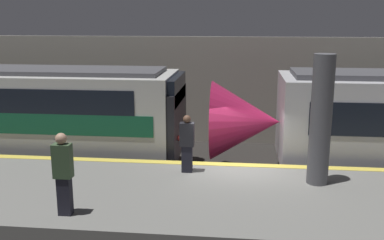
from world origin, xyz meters
name	(u,v)px	position (x,y,z in m)	size (l,w,h in m)	color
ground_plane	(237,200)	(0.00, 0.00, 0.00)	(120.00, 120.00, 0.00)	#282623
platform	(237,215)	(0.00, -2.23, 0.56)	(40.00, 4.47, 1.12)	slate
station_rear_barrier	(240,91)	(0.00, 6.14, 2.20)	(50.00, 0.15, 4.40)	#B2AD9E
support_pillar_near	(321,120)	(1.99, -1.33, 2.73)	(0.52, 0.52, 3.23)	#56565B
person_waiting	(187,143)	(-1.36, -0.87, 1.93)	(0.38, 0.24, 1.56)	black
person_walking	(63,172)	(-3.59, -3.80, 2.06)	(0.38, 0.24, 1.78)	black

